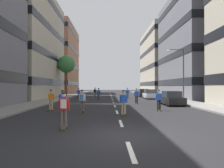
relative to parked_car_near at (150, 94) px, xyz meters
The scene contains 24 objects.
ground_plane 6.29m from the parked_car_near, 168.31° to the left, with size 160.46×160.46×0.00m, color black.
sidewalk_left 15.72m from the parked_car_near, 162.93° to the left, with size 3.14×73.55×0.14m, color gray.
sidewalk_right 5.41m from the parked_car_near, 58.99° to the left, with size 3.14×73.55×0.14m, color gray.
lane_markings 6.66m from the parked_car_near, 157.60° to the left, with size 0.16×62.20×0.01m.
building_left_mid 24.79m from the parked_car_near, behind, with size 13.08×20.04×18.29m.
building_left_far 36.84m from the parked_car_near, 130.21° to the left, with size 13.08×19.60×19.21m.
building_right_mid 14.07m from the parked_car_near, 15.85° to the left, with size 13.08×18.81×18.10m.
building_right_far 30.56m from the parked_car_near, 68.36° to the left, with size 13.08×22.72×18.18m.
parked_car_near is the anchor object (origin of this frame).
parked_car_mid 11.45m from the parked_car_near, 90.00° to the right, with size 1.82×4.40×1.52m.
parked_car_far 6.51m from the parked_car_near, 90.00° to the left, with size 1.82×4.40×1.52m.
street_tree_near 17.71m from the parked_car_near, 153.33° to the left, with size 3.39×3.39×7.93m.
streetlamp_right 9.24m from the parked_car_near, 75.91° to the right, with size 2.13×0.30×6.50m.
skater_0 20.98m from the parked_car_near, 119.14° to the right, with size 0.54×0.91×1.78m.
skater_1 20.15m from the parked_car_near, 106.55° to the right, with size 0.56×0.92×1.78m.
skater_2 8.49m from the parked_car_near, 165.84° to the right, with size 0.56×0.92×1.78m.
skater_3 11.35m from the parked_car_near, 145.01° to the left, with size 0.55×0.91×1.78m.
skater_4 11.61m from the parked_car_near, behind, with size 0.56×0.92×1.78m.
skater_5 16.87m from the parked_car_near, 98.90° to the right, with size 0.54×0.91×1.78m.
skater_6 10.11m from the parked_car_near, 110.22° to the right, with size 0.56×0.92×1.78m.
skater_7 25.58m from the parked_car_near, 110.48° to the right, with size 0.55×0.92×1.78m.
skater_8 19.71m from the parked_car_near, 116.68° to the right, with size 0.55×0.92×1.78m.
skater_9 3.70m from the parked_car_near, behind, with size 0.56×0.92×1.78m.
skater_10 20.08m from the parked_car_near, 125.19° to the right, with size 0.56×0.92×1.78m.
Camera 1 is at (-0.72, -8.66, 2.04)m, focal length 33.98 mm.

